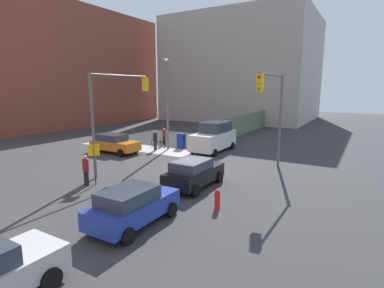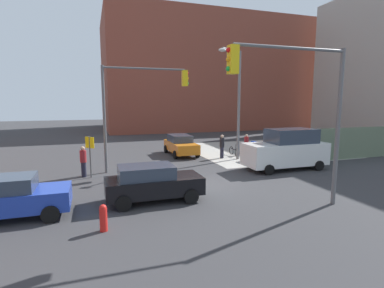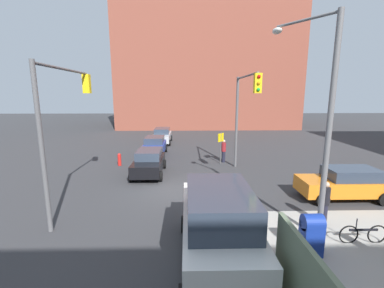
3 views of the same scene
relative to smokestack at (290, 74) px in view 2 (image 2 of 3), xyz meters
name	(u,v)px [view 2 (image 2 of 3)]	position (x,y,z in m)	size (l,w,h in m)	color
ground_plane	(199,185)	(-27.34, -30.00, -9.02)	(120.00, 120.00, 0.00)	#333335
sidewalk_corner	(259,150)	(-18.34, -21.00, -9.01)	(12.00, 12.00, 0.01)	#9E9B93
building_warehouse_north	(202,76)	(-14.52, 4.00, -0.45)	(32.00, 18.00, 17.13)	brown
smokestack	(290,74)	(0.00, 0.00, 0.00)	(1.80, 1.80, 18.03)	brown
traffic_signal_nw_corner	(138,97)	(-29.76, -25.50, -4.39)	(5.46, 0.36, 6.50)	#59595B
traffic_signal_se_corner	(300,95)	(-24.83, -34.50, -4.40)	(5.25, 0.36, 6.50)	#59595B
street_lamp_corner	(236,97)	(-22.44, -24.41, -4.32)	(2.37, 1.62, 8.00)	slate
warning_sign_two_way	(90,150)	(-32.74, -26.49, -7.38)	(0.48, 0.48, 2.40)	#4C4C4C
mailbox_blue	(255,150)	(-21.14, -25.00, -8.25)	(0.56, 0.64, 1.43)	navy
fire_hydrant	(103,217)	(-32.34, -34.20, -8.53)	(0.26, 0.26, 0.94)	red
sedan_orange	(181,145)	(-25.73, -21.02, -8.17)	(2.02, 4.45, 1.62)	orange
hatchback_blue	(9,197)	(-35.62, -31.95, -8.17)	(4.10, 2.02, 1.62)	#1E389E
sedan_black	(152,182)	(-30.16, -31.65, -8.17)	(4.21, 2.02, 1.62)	black
van_white_delivery	(286,150)	(-20.70, -28.20, -7.74)	(5.40, 2.32, 2.62)	white
pedestrian_crossing	(222,146)	(-23.14, -23.50, -8.06)	(0.36, 0.36, 1.83)	black
pedestrian_waiting	(83,161)	(-33.14, -26.20, -8.07)	(0.36, 0.36, 1.81)	maroon
pedestrian_walking_north	(246,144)	(-20.54, -22.60, -8.14)	(0.36, 0.36, 1.69)	maroon
bicycle_leaning_on_fence	(234,151)	(-21.74, -22.80, -8.67)	(0.05, 1.75, 0.97)	black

